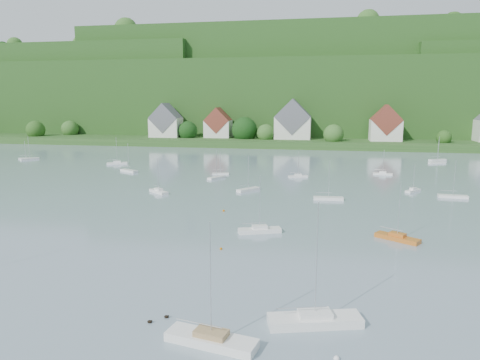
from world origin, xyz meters
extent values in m
cube|color=#254B1C|center=(0.00, 200.00, 1.50)|extent=(600.00, 60.00, 3.00)
cube|color=#1B3B12|center=(0.00, 275.00, 20.00)|extent=(620.00, 160.00, 40.00)
cube|color=#1B3B12|center=(-150.00, 260.00, 24.00)|extent=(200.00, 120.00, 52.00)
cube|color=#1B3B12|center=(10.00, 270.00, 28.00)|extent=(240.00, 130.00, 60.00)
sphere|color=#285D22|center=(-108.08, 191.48, 5.80)|extent=(8.61, 8.61, 8.61)
sphere|color=#214E17|center=(-119.76, 180.47, 5.94)|extent=(9.03, 9.03, 9.03)
sphere|color=#285D22|center=(-6.80, 183.88, 5.66)|extent=(8.19, 8.19, 8.19)
sphere|color=#285D22|center=(-51.96, 186.07, 5.11)|extent=(6.49, 6.49, 6.49)
sphere|color=#285D22|center=(46.85, 192.08, 6.95)|extent=(12.16, 12.16, 12.16)
sphere|color=#285D22|center=(22.99, 179.93, 5.84)|extent=(8.73, 8.73, 8.73)
sphere|color=black|center=(-43.87, 185.86, 6.03)|extent=(9.32, 9.32, 9.32)
sphere|color=#214E17|center=(67.84, 181.69, 5.03)|extent=(6.24, 6.24, 6.24)
sphere|color=black|center=(-17.00, 186.36, 6.87)|extent=(11.92, 11.92, 11.92)
sphere|color=#285D22|center=(-119.71, 228.54, 51.84)|extent=(10.52, 10.52, 10.52)
sphere|color=#214E17|center=(-84.27, 263.14, 51.80)|extent=(10.29, 10.29, 10.29)
sphere|color=black|center=(-190.36, 258.01, 51.80)|extent=(10.31, 10.31, 10.31)
sphere|color=black|center=(-175.19, 233.35, 51.42)|extent=(8.14, 8.14, 8.14)
sphere|color=#285D22|center=(-177.57, 262.59, 51.25)|extent=(7.15, 7.15, 7.15)
sphere|color=black|center=(-68.16, 251.39, 51.26)|extent=(7.18, 7.18, 7.18)
sphere|color=#285D22|center=(-157.98, 221.69, 51.56)|extent=(8.89, 8.89, 8.89)
sphere|color=black|center=(-193.31, 253.95, 51.74)|extent=(9.97, 9.97, 9.97)
sphere|color=#214E17|center=(39.50, 255.03, 60.25)|extent=(12.83, 12.83, 12.83)
sphere|color=#285D22|center=(-39.93, 242.18, 59.43)|extent=(8.18, 8.18, 8.18)
sphere|color=#214E17|center=(1.11, 279.65, 60.23)|extent=(12.73, 12.73, 12.73)
sphere|color=#214E17|center=(83.40, 244.53, 60.01)|extent=(11.50, 11.50, 11.50)
sphere|color=#214E17|center=(60.71, 274.89, 60.56)|extent=(14.65, 14.65, 14.65)
sphere|color=#285D22|center=(39.25, 231.29, 60.09)|extent=(11.95, 11.95, 11.95)
sphere|color=#285D22|center=(-47.14, 274.29, 59.24)|extent=(7.07, 7.07, 7.07)
sphere|color=black|center=(-3.47, 243.31, 59.44)|extent=(8.21, 8.21, 8.21)
sphere|color=#285D22|center=(-22.82, 267.10, 60.14)|extent=(12.24, 12.24, 12.24)
sphere|color=#285D22|center=(-95.50, 235.90, 60.39)|extent=(13.65, 13.65, 13.65)
sphere|color=#285D22|center=(100.48, 258.36, 48.62)|extent=(14.97, 14.97, 14.97)
sphere|color=#214E17|center=(78.67, 255.82, 47.71)|extent=(9.78, 9.78, 9.78)
sphere|color=#214E17|center=(-39.98, 262.14, 42.10)|extent=(12.01, 12.01, 12.01)
sphere|color=black|center=(-3.70, 272.21, 42.75)|extent=(15.72, 15.72, 15.72)
sphere|color=#214E17|center=(10.88, 267.92, 41.84)|extent=(10.54, 10.54, 10.54)
sphere|color=#214E17|center=(-193.30, 298.62, 41.43)|extent=(8.18, 8.18, 8.18)
sphere|color=black|center=(-175.91, 289.59, 41.53)|extent=(8.74, 8.74, 8.74)
sphere|color=black|center=(-191.77, 268.51, 42.69)|extent=(15.38, 15.38, 15.38)
cube|color=silver|center=(-55.00, 187.00, 7.50)|extent=(14.00, 10.00, 9.00)
cube|color=#5B5B63|center=(-55.00, 187.00, 12.00)|extent=(14.00, 10.40, 14.00)
cube|color=silver|center=(-30.00, 189.00, 7.00)|extent=(12.00, 9.00, 8.00)
cube|color=brown|center=(-30.00, 189.00, 11.00)|extent=(12.00, 9.36, 12.00)
cube|color=silver|center=(5.00, 188.00, 8.00)|extent=(16.00, 11.00, 10.00)
cube|color=#5B5B63|center=(5.00, 188.00, 13.00)|extent=(16.00, 11.44, 16.00)
cube|color=silver|center=(45.00, 186.00, 7.50)|extent=(13.00, 10.00, 9.00)
cube|color=brown|center=(45.00, 186.00, 12.00)|extent=(13.00, 10.40, 13.00)
cube|color=white|center=(10.14, 19.35, 0.40)|extent=(8.28, 3.79, 0.80)
cube|color=#A48457|center=(10.14, 19.35, 1.05)|extent=(3.05, 2.09, 0.50)
cylinder|color=silver|center=(10.14, 19.35, 5.80)|extent=(0.10, 0.10, 9.99)
cylinder|color=silver|center=(8.96, 19.59, 1.70)|extent=(4.32, 0.96, 0.08)
cube|color=white|center=(9.56, 51.98, 0.33)|extent=(6.92, 4.04, 0.67)
cube|color=white|center=(9.56, 51.98, 0.92)|extent=(2.65, 2.03, 0.50)
cylinder|color=silver|center=(9.56, 51.98, 4.85)|extent=(0.10, 0.10, 8.36)
cylinder|color=silver|center=(8.62, 51.64, 1.57)|extent=(3.48, 1.33, 0.08)
cube|color=white|center=(18.69, 24.35, 0.43)|extent=(8.94, 4.64, 0.86)
cube|color=white|center=(18.69, 24.35, 1.11)|extent=(3.36, 2.44, 0.50)
cylinder|color=silver|center=(18.69, 24.35, 6.24)|extent=(0.10, 0.10, 10.76)
cylinder|color=silver|center=(17.45, 24.00, 1.76)|extent=(4.58, 1.35, 0.08)
cube|color=#BF641E|center=(30.14, 51.96, 0.33)|extent=(6.42, 5.12, 0.65)
cube|color=#BF641E|center=(30.14, 51.96, 0.90)|extent=(2.60, 2.32, 0.50)
cylinder|color=silver|center=(30.14, 51.96, 4.71)|extent=(0.10, 0.10, 8.13)
cylinder|color=silver|center=(29.33, 52.50, 1.55)|extent=(3.02, 2.05, 0.08)
sphere|color=white|center=(20.53, 18.97, 0.00)|extent=(0.49, 0.49, 0.49)
sphere|color=#D56E00|center=(5.42, 43.08, 0.00)|extent=(0.38, 0.38, 0.38)
sphere|color=#D56E00|center=(1.07, 63.91, 0.00)|extent=(0.43, 0.43, 0.43)
ellipsoid|color=black|center=(3.58, 21.87, 0.11)|extent=(0.48, 0.31, 0.31)
sphere|color=black|center=(3.77, 21.87, 0.24)|extent=(0.13, 0.13, 0.13)
ellipsoid|color=black|center=(4.78, 23.07, 0.11)|extent=(0.48, 0.31, 0.31)
sphere|color=black|center=(4.97, 23.07, 0.24)|extent=(0.13, 0.13, 0.13)
cube|color=white|center=(2.43, 83.37, 0.30)|extent=(5.00, 5.67, 0.59)
cylinder|color=silver|center=(2.43, 83.37, 4.30)|extent=(0.10, 0.10, 7.42)
cylinder|color=silver|center=(1.88, 82.67, 1.49)|extent=(2.10, 2.60, 0.08)
cube|color=white|center=(-46.22, 117.14, 0.32)|extent=(6.64, 4.22, 0.65)
cube|color=white|center=(-46.22, 117.14, 0.90)|extent=(2.57, 2.06, 0.50)
cylinder|color=silver|center=(-46.22, 117.14, 4.68)|extent=(0.10, 0.10, 8.06)
cylinder|color=silver|center=(-47.10, 116.75, 1.55)|extent=(3.29, 1.48, 0.08)
cube|color=white|center=(-83.42, 122.95, 0.24)|extent=(4.90, 2.90, 0.47)
cylinder|color=silver|center=(-83.42, 122.95, 3.43)|extent=(0.10, 0.10, 5.92)
cylinder|color=silver|center=(-84.08, 122.70, 1.37)|extent=(2.47, 0.99, 0.08)
cube|color=white|center=(57.25, 144.76, 0.31)|extent=(6.26, 4.27, 0.61)
cylinder|color=silver|center=(57.25, 144.76, 4.45)|extent=(0.10, 0.10, 7.67)
cylinder|color=silver|center=(56.43, 144.35, 1.51)|extent=(3.06, 1.58, 0.08)
cube|color=white|center=(39.19, 89.35, 0.23)|extent=(4.02, 4.44, 0.47)
cube|color=white|center=(39.19, 89.35, 0.72)|extent=(1.76, 1.85, 0.50)
cylinder|color=silver|center=(39.19, 89.35, 3.40)|extent=(0.10, 0.10, 5.86)
cylinder|color=silver|center=(38.74, 88.81, 1.37)|extent=(1.72, 2.03, 0.08)
cube|color=white|center=(-8.92, 103.99, 0.23)|extent=(4.80, 2.06, 0.46)
cylinder|color=silver|center=(-8.92, 103.99, 3.37)|extent=(0.10, 0.10, 5.81)
cylinder|color=silver|center=(-9.61, 103.87, 1.36)|extent=(2.53, 0.50, 0.08)
cube|color=white|center=(-8.49, 97.39, 0.28)|extent=(4.06, 5.65, 0.56)
cylinder|color=silver|center=(-8.49, 97.39, 4.05)|extent=(0.10, 0.10, 6.98)
cylinder|color=silver|center=(-8.90, 96.66, 1.46)|extent=(1.55, 2.73, 0.08)
cube|color=white|center=(12.55, 103.26, 0.26)|extent=(5.31, 3.02, 0.51)
cube|color=white|center=(12.55, 103.26, 0.76)|extent=(2.02, 1.53, 0.50)
cylinder|color=silver|center=(12.55, 103.26, 3.72)|extent=(0.10, 0.10, 6.41)
cylinder|color=silver|center=(11.82, 103.01, 1.41)|extent=(2.69, 0.99, 0.08)
cube|color=white|center=(-81.03, 121.67, 0.30)|extent=(4.88, 5.73, 0.59)
cylinder|color=silver|center=(-81.03, 121.67, 4.29)|extent=(0.10, 0.10, 7.40)
cylinder|color=silver|center=(-81.56, 120.96, 1.49)|extent=(2.02, 2.65, 0.08)
cube|color=white|center=(-35.98, 103.64, 0.31)|extent=(6.20, 4.39, 0.61)
cylinder|color=silver|center=(-35.98, 103.64, 4.43)|extent=(0.10, 0.10, 7.64)
cylinder|color=silver|center=(-36.78, 104.07, 1.51)|extent=(3.00, 1.66, 0.08)
cube|color=white|center=(-16.83, 77.34, 0.29)|extent=(5.54, 5.02, 0.59)
cube|color=white|center=(-16.83, 77.34, 0.84)|extent=(2.31, 2.20, 0.50)
cylinder|color=silver|center=(-16.83, 77.34, 4.24)|extent=(0.10, 0.10, 7.32)
cylinder|color=silver|center=(-17.50, 77.91, 1.49)|extent=(2.52, 2.13, 0.08)
cube|color=white|center=(55.45, 137.91, 0.28)|extent=(5.85, 3.80, 0.57)
cylinder|color=silver|center=(55.45, 137.91, 4.13)|extent=(0.10, 0.10, 7.12)
cylinder|color=silver|center=(54.67, 137.55, 1.47)|extent=(2.89, 1.36, 0.08)
cube|color=white|center=(35.33, 111.77, 0.26)|extent=(5.35, 2.29, 0.52)
cube|color=white|center=(35.33, 111.77, 0.77)|extent=(1.96, 1.30, 0.50)
cylinder|color=silver|center=(35.33, 111.77, 3.76)|extent=(0.10, 0.10, 6.48)
cylinder|color=silver|center=(34.56, 111.89, 1.42)|extent=(2.83, 0.55, 0.08)
cube|color=white|center=(46.26, 84.31, 0.30)|extent=(6.02, 2.06, 0.59)
cylinder|color=silver|center=(46.26, 84.31, 4.29)|extent=(0.10, 0.10, 7.39)
cylinder|color=silver|center=(45.38, 84.37, 1.49)|extent=(3.25, 0.31, 0.08)
cube|color=white|center=(20.30, 77.41, 0.30)|extent=(6.21, 2.17, 0.61)
cylinder|color=silver|center=(20.30, 77.41, 4.42)|extent=(0.10, 0.10, 7.62)
cylinder|color=silver|center=(19.39, 77.34, 1.51)|extent=(3.35, 0.34, 0.08)
camera|label=1|loc=(18.95, -14.03, 20.47)|focal=33.11mm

